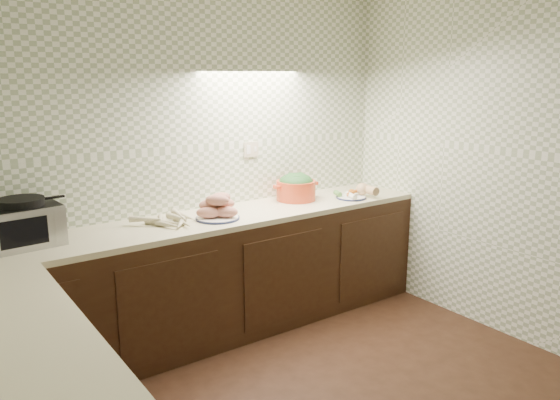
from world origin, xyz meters
TOP-DOWN VIEW (x-y plane):
  - room at (0.00, 0.00)m, footprint 3.60×3.60m
  - counter at (-0.68, 0.68)m, footprint 3.60×3.60m
  - toaster_oven at (-1.20, 1.58)m, footprint 0.43×0.35m
  - parsnip_pile at (-0.32, 1.50)m, footprint 0.40×0.38m
  - sweet_potato_plate at (0.05, 1.45)m, footprint 0.32×0.31m
  - onion_bowl at (0.08, 1.62)m, footprint 0.14×0.14m
  - dutch_oven at (0.86, 1.60)m, footprint 0.40×0.35m
  - veg_plate at (1.32, 1.38)m, footprint 0.32×0.27m

SIDE VIEW (x-z plane):
  - counter at x=-0.68m, z-range 0.00..0.90m
  - parsnip_pile at x=-0.32m, z-range 0.90..0.97m
  - onion_bowl at x=0.08m, z-range 0.89..0.99m
  - veg_plate at x=1.32m, z-range 0.88..1.00m
  - sweet_potato_plate at x=0.05m, z-range 0.88..1.07m
  - dutch_oven at x=0.86m, z-range 0.90..1.12m
  - toaster_oven at x=-1.20m, z-range 0.89..1.18m
  - room at x=0.00m, z-range 0.33..2.93m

